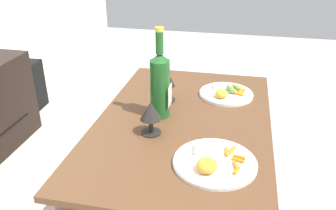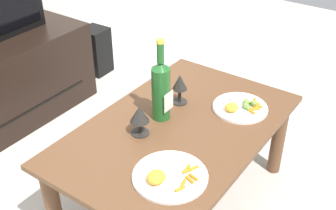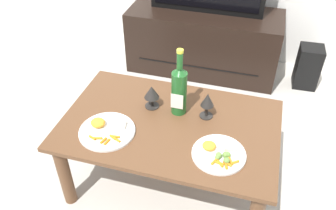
% 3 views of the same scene
% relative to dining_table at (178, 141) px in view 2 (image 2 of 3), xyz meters
% --- Properties ---
extents(ground_plane, '(6.40, 6.40, 0.00)m').
position_rel_dining_table_xyz_m(ground_plane, '(0.00, 0.00, -0.39)').
color(ground_plane, '#B7B2A8').
extents(dining_table, '(1.15, 0.73, 0.47)m').
position_rel_dining_table_xyz_m(dining_table, '(0.00, 0.00, 0.00)').
color(dining_table, brown).
rests_on(dining_table, ground_plane).
extents(floor_speaker, '(0.19, 0.19, 0.35)m').
position_rel_dining_table_xyz_m(floor_speaker, '(0.80, 1.29, -0.21)').
color(floor_speaker, black).
rests_on(floor_speaker, ground_plane).
extents(wine_bottle, '(0.08, 0.09, 0.39)m').
position_rel_dining_table_xyz_m(wine_bottle, '(0.02, 0.11, 0.23)').
color(wine_bottle, '#1E5923').
rests_on(wine_bottle, dining_table).
extents(goblet_left, '(0.08, 0.08, 0.14)m').
position_rel_dining_table_xyz_m(goblet_left, '(-0.13, 0.11, 0.17)').
color(goblet_left, black).
rests_on(goblet_left, dining_table).
extents(goblet_right, '(0.07, 0.07, 0.15)m').
position_rel_dining_table_xyz_m(goblet_right, '(0.18, 0.11, 0.18)').
color(goblet_right, black).
rests_on(goblet_right, dining_table).
extents(dinner_plate_left, '(0.29, 0.29, 0.05)m').
position_rel_dining_table_xyz_m(dinner_plate_left, '(-0.30, -0.16, 0.09)').
color(dinner_plate_left, white).
rests_on(dinner_plate_left, dining_table).
extents(dinner_plate_right, '(0.26, 0.26, 0.05)m').
position_rel_dining_table_xyz_m(dinner_plate_right, '(0.29, -0.16, 0.09)').
color(dinner_plate_right, white).
rests_on(dinner_plate_right, dining_table).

